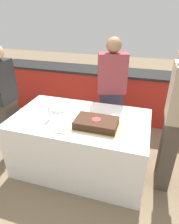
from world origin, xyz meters
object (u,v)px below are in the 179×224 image
plate_stack (58,108)px  person_seated_right (174,122)px  wine_glass (49,111)px  person_cutting_cake (111,93)px  cake (96,123)px  person_seated_left (6,102)px

plate_stack → person_seated_right: 1.40m
wine_glass → plate_stack: bearing=90.7°
person_cutting_cake → person_seated_right: bearing=120.2°
wine_glass → person_seated_right: (1.39, 0.14, 0.02)m
cake → wine_glass: (-0.58, -0.01, 0.06)m
cake → person_seated_left: size_ratio=0.33×
plate_stack → person_seated_right: (1.39, -0.12, 0.11)m
person_seated_left → person_seated_right: person_seated_right is taller
wine_glass → person_cutting_cake: 1.03m
wine_glass → person_seated_left: size_ratio=0.11×
cake → person_seated_right: 0.83m
wine_glass → person_seated_right: 1.40m
person_seated_left → person_seated_right: (2.10, 0.00, 0.06)m
person_seated_left → plate_stack: bearing=-80.4°
wine_glass → person_seated_right: size_ratio=0.10×
cake → person_cutting_cake: (-0.00, 0.84, 0.04)m
wine_glass → person_seated_right: bearing=5.8°
person_seated_left → cake: bearing=-95.7°
person_seated_right → person_cutting_cake: bearing=-131.1°
wine_glass → person_seated_right: person_seated_right is taller
plate_stack → person_seated_left: bearing=-170.4°
cake → person_cutting_cake: bearing=90.0°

